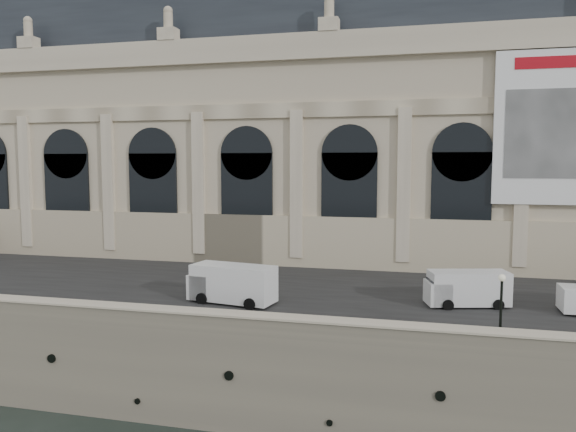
{
  "coord_description": "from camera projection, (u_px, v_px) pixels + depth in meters",
  "views": [
    {
      "loc": [
        13.06,
        -30.16,
        16.07
      ],
      "look_at": [
        0.1,
        22.0,
        10.95
      ],
      "focal_mm": 35.0,
      "sensor_mm": 36.0,
      "label": 1
    }
  ],
  "objects": [
    {
      "name": "ground",
      "position": [
        198.0,
        430.0,
        33.8
      ],
      "size": [
        260.0,
        260.0,
        0.0
      ],
      "primitive_type": "plane",
      "color": "black",
      "rests_on": "ground"
    },
    {
      "name": "parapet",
      "position": [
        201.0,
        320.0,
        33.75
      ],
      "size": [
        160.0,
        1.4,
        1.21
      ],
      "color": "gray",
      "rests_on": "quay"
    },
    {
      "name": "street",
      "position": [
        264.0,
        283.0,
        46.75
      ],
      "size": [
        160.0,
        24.0,
        0.06
      ],
      "primitive_type": "cube",
      "color": "#2D2D2D",
      "rests_on": "quay"
    },
    {
      "name": "lamp_right",
      "position": [
        501.0,
        309.0,
        31.19
      ],
      "size": [
        0.4,
        0.4,
        3.92
      ],
      "color": "black",
      "rests_on": "quay"
    },
    {
      "name": "museum",
      "position": [
        255.0,
        130.0,
        63.18
      ],
      "size": [
        69.0,
        18.7,
        29.1
      ],
      "color": "#C5B797",
      "rests_on": "quay"
    },
    {
      "name": "van_b",
      "position": [
        229.0,
        284.0,
        40.23
      ],
      "size": [
        6.55,
        3.38,
        2.78
      ],
      "color": "white",
      "rests_on": "quay"
    },
    {
      "name": "van_c",
      "position": [
        463.0,
        289.0,
        39.24
      ],
      "size": [
        5.98,
        3.47,
        2.51
      ],
      "color": "silver",
      "rests_on": "quay"
    },
    {
      "name": "quay",
      "position": [
        313.0,
        272.0,
        67.32
      ],
      "size": [
        160.0,
        70.0,
        6.0
      ],
      "primitive_type": "cube",
      "color": "gray",
      "rests_on": "ground"
    }
  ]
}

